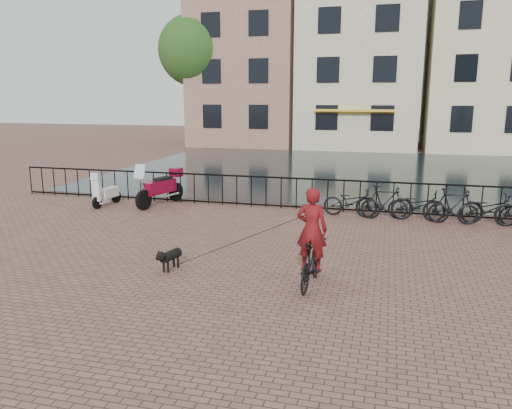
% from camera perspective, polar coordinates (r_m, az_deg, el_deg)
% --- Properties ---
extents(ground, '(100.00, 100.00, 0.00)m').
position_cam_1_polar(ground, '(8.74, -5.20, -11.81)').
color(ground, brown).
rests_on(ground, ground).
extents(canal_water, '(20.00, 20.00, 0.00)m').
position_cam_1_polar(canal_water, '(25.18, 8.47, 4.02)').
color(canal_water, black).
rests_on(canal_water, ground).
extents(railing, '(20.00, 0.05, 1.02)m').
position_cam_1_polar(railing, '(16.02, 4.63, 1.24)').
color(railing, black).
rests_on(railing, ground).
extents(canal_house_left, '(7.50, 9.00, 12.80)m').
position_cam_1_polar(canal_house_left, '(38.97, -0.40, 16.46)').
color(canal_house_left, '#87604E').
rests_on(canal_house_left, ground).
extents(canal_house_mid, '(8.00, 9.50, 11.80)m').
position_cam_1_polar(canal_house_mid, '(37.61, 11.89, 15.59)').
color(canal_house_mid, '#BEB090').
rests_on(canal_house_mid, ground).
extents(canal_house_right, '(7.00, 9.00, 13.30)m').
position_cam_1_polar(canal_house_right, '(38.03, 24.54, 15.88)').
color(canal_house_right, beige).
rests_on(canal_house_right, ground).
extents(tree_far_left, '(5.04, 5.04, 9.27)m').
position_cam_1_polar(tree_far_left, '(37.27, -7.12, 17.07)').
color(tree_far_left, black).
rests_on(tree_far_left, ground).
extents(cyclist, '(0.73, 1.67, 2.25)m').
position_cam_1_polar(cyclist, '(9.47, 6.35, -4.41)').
color(cyclist, black).
rests_on(cyclist, ground).
extents(dog, '(0.41, 0.78, 0.51)m').
position_cam_1_polar(dog, '(10.60, -9.73, -6.08)').
color(dog, black).
rests_on(dog, ground).
extents(motorcycle, '(1.04, 2.17, 1.51)m').
position_cam_1_polar(motorcycle, '(16.78, -10.92, 2.43)').
color(motorcycle, maroon).
rests_on(motorcycle, ground).
extents(scooter, '(0.49, 1.32, 1.20)m').
position_cam_1_polar(scooter, '(17.19, -16.74, 1.85)').
color(scooter, silver).
rests_on(scooter, ground).
extents(parked_bike_0, '(1.78, 0.80, 0.90)m').
position_cam_1_polar(parked_bike_0, '(15.23, 10.89, 0.28)').
color(parked_bike_0, black).
rests_on(parked_bike_0, ground).
extents(parked_bike_1, '(1.69, 0.56, 1.00)m').
position_cam_1_polar(parked_bike_1, '(15.18, 14.47, 0.26)').
color(parked_bike_1, black).
rests_on(parked_bike_1, ground).
extents(parked_bike_2, '(1.79, 0.88, 0.90)m').
position_cam_1_polar(parked_bike_2, '(15.22, 18.03, -0.12)').
color(parked_bike_2, black).
rests_on(parked_bike_2, ground).
extents(parked_bike_3, '(1.70, 0.61, 1.00)m').
position_cam_1_polar(parked_bike_3, '(15.30, 21.60, -0.13)').
color(parked_bike_3, black).
rests_on(parked_bike_3, ground).
extents(parked_bike_4, '(1.79, 0.88, 0.90)m').
position_cam_1_polar(parked_bike_4, '(15.45, 25.08, -0.50)').
color(parked_bike_4, black).
rests_on(parked_bike_4, ground).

